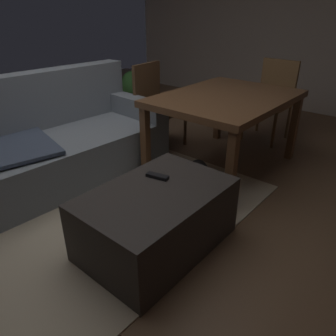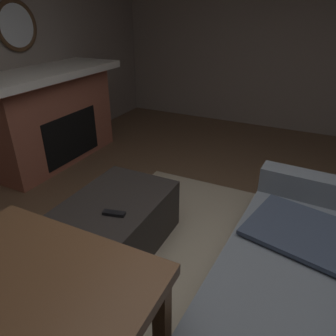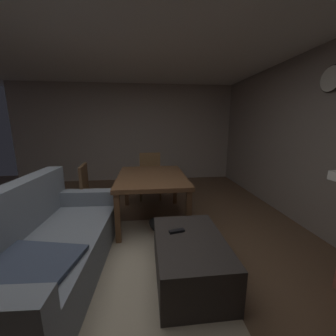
# 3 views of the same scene
# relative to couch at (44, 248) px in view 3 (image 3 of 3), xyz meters

# --- Properties ---
(floor) EXTENTS (9.01, 9.01, 0.00)m
(floor) POSITION_rel_couch_xyz_m (0.01, -0.65, -0.33)
(floor) COLOR brown
(wall_right_window_side) EXTENTS (0.12, 5.97, 2.55)m
(wall_right_window_side) POSITION_rel_couch_xyz_m (3.76, -0.65, 0.95)
(wall_right_window_side) COLOR #B2A59B
(wall_right_window_side) RESTS_ON ground
(area_rug) EXTENTS (2.60, 2.00, 0.01)m
(area_rug) POSITION_rel_couch_xyz_m (-0.17, -0.75, -0.32)
(area_rug) COLOR tan
(area_rug) RESTS_ON ground
(couch) EXTENTS (2.02, 1.03, 0.95)m
(couch) POSITION_rel_couch_xyz_m (0.00, 0.00, 0.00)
(couch) COLOR slate
(couch) RESTS_ON ground
(ottoman_coffee_table) EXTENTS (1.00, 0.66, 0.44)m
(ottoman_coffee_table) POSITION_rel_couch_xyz_m (-0.17, -1.43, -0.11)
(ottoman_coffee_table) COLOR #2D2826
(ottoman_coffee_table) RESTS_ON ground
(tv_remote) EXTENTS (0.09, 0.17, 0.02)m
(tv_remote) POSITION_rel_couch_xyz_m (-0.03, -1.32, 0.12)
(tv_remote) COLOR black
(tv_remote) RESTS_ON ottoman_coffee_table
(dining_table) EXTENTS (1.40, 1.05, 0.74)m
(dining_table) POSITION_rel_couch_xyz_m (1.19, -1.11, 0.33)
(dining_table) COLOR brown
(dining_table) RESTS_ON ground
(dining_chair_north) EXTENTS (0.47, 0.47, 0.93)m
(dining_chair_north) POSITION_rel_couch_xyz_m (1.18, -0.19, 0.20)
(dining_chair_north) COLOR #513823
(dining_chair_north) RESTS_ON ground
(dining_chair_east) EXTENTS (0.45, 0.45, 0.93)m
(dining_chair_east) POSITION_rel_couch_xyz_m (2.28, -1.11, 0.20)
(dining_chair_east) COLOR brown
(dining_chair_east) RESTS_ON ground
(potted_plant) EXTENTS (0.40, 0.40, 0.59)m
(potted_plant) POSITION_rel_couch_xyz_m (2.08, 1.09, 0.02)
(potted_plant) COLOR brown
(potted_plant) RESTS_ON ground
(small_dog) EXTENTS (0.50, 0.43, 0.29)m
(small_dog) POSITION_rel_couch_xyz_m (0.61, -1.22, -0.16)
(small_dog) COLOR black
(small_dog) RESTS_ON ground
(wall_clock) EXTENTS (0.33, 0.03, 0.33)m
(wall_clock) POSITION_rel_couch_xyz_m (0.55, -3.34, 1.75)
(wall_clock) COLOR silver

